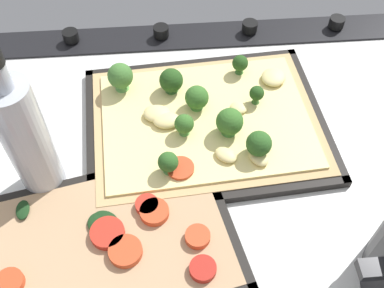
{
  "coord_description": "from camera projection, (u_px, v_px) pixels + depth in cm",
  "views": [
    {
      "loc": [
        7.74,
        36.16,
        53.54
      ],
      "look_at": [
        4.68,
        -2.09,
        3.68
      ],
      "focal_mm": 42.21,
      "sensor_mm": 36.0,
      "label": 1
    }
  ],
  "objects": [
    {
      "name": "ground_plane",
      "position": [
        225.0,
        175.0,
        0.66
      ],
      "size": [
        80.63,
        66.26,
        3.0
      ],
      "primitive_type": "cube",
      "color": "silver"
    },
    {
      "name": "baking_tray_back",
      "position": [
        102.0,
        248.0,
        0.57
      ],
      "size": [
        37.7,
        28.68,
        1.3
      ],
      "color": "black",
      "rests_on": "ground_plane"
    },
    {
      "name": "veggie_pizza_back",
      "position": [
        105.0,
        245.0,
        0.56
      ],
      "size": [
        34.85,
        25.83,
        1.9
      ],
      "color": "tan",
      "rests_on": "baking_tray_back"
    },
    {
      "name": "oil_bottle",
      "position": [
        26.0,
        135.0,
        0.56
      ],
      "size": [
        5.75,
        5.75,
        23.57
      ],
      "color": "#B7BCC6",
      "rests_on": "ground_plane"
    },
    {
      "name": "broccoli_pizza",
      "position": [
        204.0,
        117.0,
        0.68
      ],
      "size": [
        35.46,
        27.85,
        6.13
      ],
      "color": "tan",
      "rests_on": "baking_tray_front"
    },
    {
      "name": "stove_control_panel",
      "position": [
        205.0,
        34.0,
        0.82
      ],
      "size": [
        77.41,
        7.0,
        2.6
      ],
      "color": "black",
      "rests_on": "ground_plane"
    },
    {
      "name": "baking_tray_front",
      "position": [
        206.0,
        125.0,
        0.69
      ],
      "size": [
        38.02,
        30.42,
        1.3
      ],
      "color": "black",
      "rests_on": "ground_plane"
    }
  ]
}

